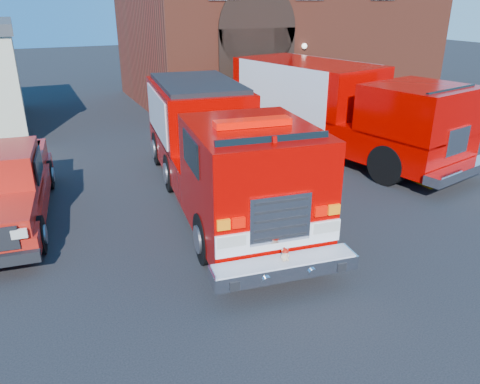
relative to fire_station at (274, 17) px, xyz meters
name	(u,v)px	position (x,y,z in m)	size (l,w,h in m)	color
ground	(220,224)	(-8.99, -13.98, -4.25)	(100.00, 100.00, 0.00)	black
parking_stripe_near	(396,173)	(-2.49, -12.98, -4.25)	(0.12, 3.00, 0.01)	yellow
parking_stripe_mid	(340,148)	(-2.49, -9.98, -4.25)	(0.12, 3.00, 0.01)	yellow
parking_stripe_far	(298,129)	(-2.49, -6.98, -4.25)	(0.12, 3.00, 0.01)	yellow
fire_station	(274,17)	(0.00, 0.00, 0.00)	(15.20, 10.20, 8.45)	maroon
fire_engine	(217,147)	(-8.44, -12.51, -2.74)	(3.79, 9.72, 2.92)	black
secondary_truck	(337,106)	(-2.93, -10.22, -2.60)	(4.79, 9.73, 3.03)	black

